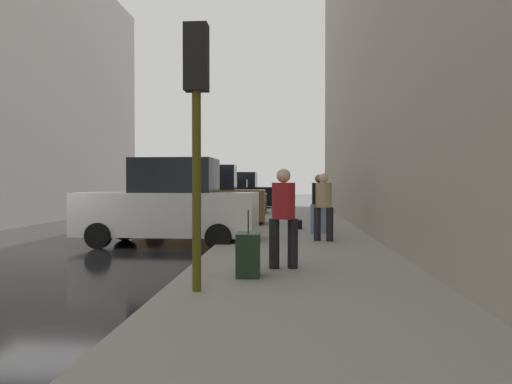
# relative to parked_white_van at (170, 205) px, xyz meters

# --- Properties ---
(ground_plane) EXTENTS (120.00, 120.00, 0.00)m
(ground_plane) POSITION_rel_parked_white_van_xyz_m (-2.65, -1.69, -1.03)
(ground_plane) COLOR black
(sidewalk) EXTENTS (4.00, 40.00, 0.15)m
(sidewalk) POSITION_rel_parked_white_van_xyz_m (3.35, -1.69, -0.96)
(sidewalk) COLOR gray
(sidewalk) RESTS_ON ground_plane
(parked_white_van) EXTENTS (4.65, 2.17, 2.25)m
(parked_white_van) POSITION_rel_parked_white_van_xyz_m (0.00, 0.00, 0.00)
(parked_white_van) COLOR silver
(parked_white_van) RESTS_ON ground_plane
(parked_bronze_suv) EXTENTS (4.67, 2.20, 2.25)m
(parked_bronze_suv) POSITION_rel_parked_white_van_xyz_m (-0.00, 5.06, 0.00)
(parked_bronze_suv) COLOR brown
(parked_bronze_suv) RESTS_ON ground_plane
(parked_dark_green_sedan) EXTENTS (4.27, 2.19, 1.79)m
(parked_dark_green_sedan) POSITION_rel_parked_white_van_xyz_m (0.00, 11.20, -0.18)
(parked_dark_green_sedan) COLOR #193828
(parked_dark_green_sedan) RESTS_ON ground_plane
(parked_black_suv) EXTENTS (4.64, 2.13, 2.25)m
(parked_black_suv) POSITION_rel_parked_white_van_xyz_m (0.00, 16.71, 0.00)
(parked_black_suv) COLOR black
(parked_black_suv) RESTS_ON ground_plane
(fire_hydrant) EXTENTS (0.42, 0.22, 0.70)m
(fire_hydrant) POSITION_rel_parked_white_van_xyz_m (1.80, 2.58, -0.54)
(fire_hydrant) COLOR red
(fire_hydrant) RESTS_ON sidewalk
(traffic_light) EXTENTS (0.32, 0.32, 3.60)m
(traffic_light) POSITION_rel_parked_white_van_xyz_m (1.85, -6.14, 1.73)
(traffic_light) COLOR #514C0F
(traffic_light) RESTS_ON sidewalk
(pedestrian_in_red_jacket) EXTENTS (0.52, 0.44, 1.71)m
(pedestrian_in_red_jacket) POSITION_rel_parked_white_van_xyz_m (3.01, -4.26, 0.07)
(pedestrian_in_red_jacket) COLOR black
(pedestrian_in_red_jacket) RESTS_ON sidewalk
(pedestrian_in_jeans) EXTENTS (0.52, 0.46, 1.71)m
(pedestrian_in_jeans) POSITION_rel_parked_white_van_xyz_m (3.98, 1.72, 0.07)
(pedestrian_in_jeans) COLOR #728CB2
(pedestrian_in_jeans) RESTS_ON sidewalk
(pedestrian_in_tan_coat) EXTENTS (0.53, 0.50, 1.71)m
(pedestrian_in_tan_coat) POSITION_rel_parked_white_van_xyz_m (3.98, -0.17, 0.07)
(pedestrian_in_tan_coat) COLOR black
(pedestrian_in_tan_coat) RESTS_ON sidewalk
(rolling_suitcase) EXTENTS (0.37, 0.57, 1.04)m
(rolling_suitcase) POSITION_rel_parked_white_van_xyz_m (2.46, -5.01, -0.54)
(rolling_suitcase) COLOR black
(rolling_suitcase) RESTS_ON sidewalk
(duffel_bag) EXTENTS (0.32, 0.44, 0.28)m
(duffel_bag) POSITION_rel_parked_white_van_xyz_m (3.37, 3.20, -0.74)
(duffel_bag) COLOR black
(duffel_bag) RESTS_ON sidewalk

